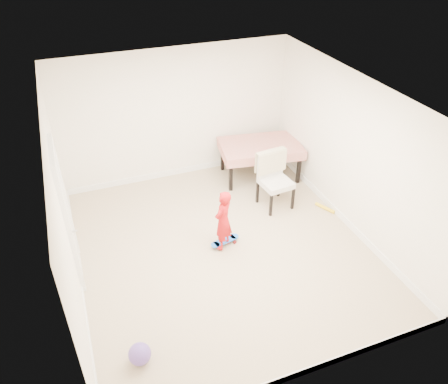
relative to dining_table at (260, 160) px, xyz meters
name	(u,v)px	position (x,y,z in m)	size (l,w,h in m)	color
ground	(223,248)	(-1.49, -1.82, -0.37)	(5.00, 5.00, 0.00)	tan
ceiling	(222,98)	(-1.49, -1.82, 2.21)	(4.50, 5.00, 0.04)	silver
wall_back	(176,116)	(-1.49, 0.66, 0.93)	(4.50, 0.04, 2.60)	white
wall_front	(308,302)	(-1.49, -4.30, 0.93)	(4.50, 0.04, 2.60)	white
wall_left	(65,213)	(-3.72, -1.82, 0.93)	(0.04, 5.00, 2.60)	white
wall_right	(351,154)	(0.74, -1.82, 0.93)	(0.04, 5.00, 2.60)	white
door	(68,217)	(-3.72, -1.52, 0.66)	(0.10, 0.94, 2.11)	white
baseboard_back	(180,171)	(-1.49, 0.67, -0.31)	(4.50, 0.02, 0.12)	white
baseboard_front	(297,374)	(-1.49, -4.31, -0.31)	(4.50, 0.02, 0.12)	white
baseboard_left	(81,281)	(-3.73, -1.82, -0.31)	(0.02, 5.00, 0.12)	white
baseboard_right	(340,215)	(0.75, -1.82, -0.31)	(0.02, 5.00, 0.12)	white
dining_table	(260,160)	(0.00, 0.00, 0.00)	(1.56, 0.99, 0.73)	#BB0A0E
dining_chair	(276,181)	(-0.17, -1.05, 0.16)	(0.57, 0.65, 1.05)	beige
skateboard	(225,242)	(-1.43, -1.74, -0.33)	(0.52, 0.19, 0.08)	blue
child	(223,222)	(-1.48, -1.82, 0.16)	(0.38, 0.25, 1.05)	red
balloon	(140,354)	(-3.19, -3.43, -0.23)	(0.28, 0.28, 0.28)	#6245A5
foam_toy	(325,208)	(0.64, -1.50, -0.34)	(0.06, 0.06, 0.40)	yellow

